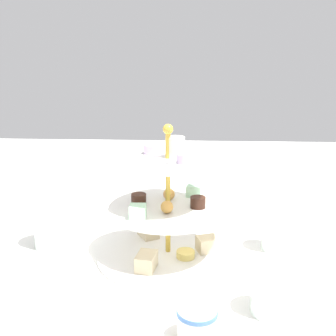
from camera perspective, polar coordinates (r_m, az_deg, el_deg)
ground_plane at (r=0.87m, az=0.00°, el=-11.91°), size 2.40×2.40×0.00m
tiered_serving_stand at (r=0.83m, az=0.04°, el=-6.93°), size 0.29×0.29×0.27m
water_glass_tall_right at (r=0.92m, az=-15.94°, el=-6.78°), size 0.07×0.07×0.12m
water_glass_short_left at (r=0.70m, az=14.05°, el=-15.97°), size 0.06×0.06×0.08m
teacup_with_saucer at (r=0.63m, az=3.98°, el=-20.79°), size 0.09×0.09×0.05m
butter_knife_left at (r=1.14m, az=0.07°, el=-4.93°), size 0.17×0.01×0.00m
butter_knife_right at (r=0.68m, az=-16.61°, el=-20.57°), size 0.14×0.11×0.00m
water_glass_mid_back at (r=0.90m, az=14.71°, el=-7.99°), size 0.06×0.06×0.10m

